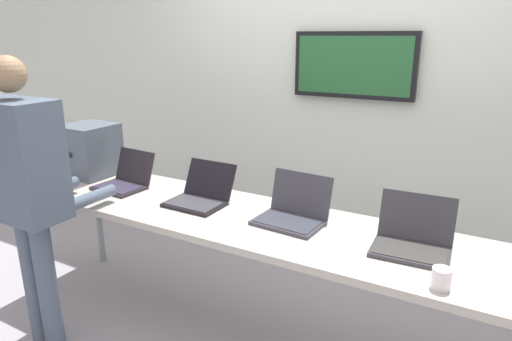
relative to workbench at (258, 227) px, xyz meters
The scene contains 9 objects.
back_wall 1.30m from the workbench, 89.85° to the left, with size 8.00×0.11×2.75m.
workbench is the anchor object (origin of this frame).
equipment_box 1.50m from the workbench, behind, with size 0.34×0.35×0.37m.
laptop_station_0 1.05m from the workbench, behind, with size 0.34×0.33×0.23m.
laptop_station_1 0.44m from the workbench, behind, with size 0.34×0.34×0.23m.
laptop_station_2 0.22m from the workbench, 21.93° to the left, with size 0.37×0.32×0.25m.
laptop_station_3 0.82m from the workbench, ahead, with size 0.37×0.32×0.24m.
person 1.28m from the workbench, 150.19° to the right, with size 0.44×0.58×1.68m.
coffee_mug 1.02m from the workbench, 14.27° to the right, with size 0.08×0.08×0.09m.
Camera 1 is at (1.11, -2.00, 1.77)m, focal length 31.31 mm.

